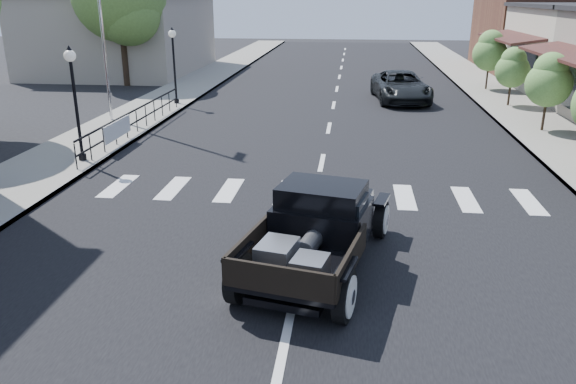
# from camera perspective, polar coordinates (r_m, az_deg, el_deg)

# --- Properties ---
(ground) EXTENTS (120.00, 120.00, 0.00)m
(ground) POSITION_cam_1_polar(r_m,az_deg,el_deg) (11.65, 1.44, -6.84)
(ground) COLOR black
(ground) RESTS_ON ground
(road) EXTENTS (14.00, 80.00, 0.02)m
(road) POSITION_cam_1_polar(r_m,az_deg,el_deg) (25.94, 4.48, 7.95)
(road) COLOR black
(road) RESTS_ON ground
(road_markings) EXTENTS (12.00, 60.00, 0.06)m
(road_markings) POSITION_cam_1_polar(r_m,az_deg,el_deg) (21.07, 3.92, 5.24)
(road_markings) COLOR silver
(road_markings) RESTS_ON ground
(sidewalk_left) EXTENTS (3.00, 80.00, 0.15)m
(sidewalk_left) POSITION_cam_1_polar(r_m,az_deg,el_deg) (27.56, -13.65, 8.29)
(sidewalk_left) COLOR gray
(sidewalk_left) RESTS_ON ground
(sidewalk_right) EXTENTS (3.00, 80.00, 0.15)m
(sidewalk_right) POSITION_cam_1_polar(r_m,az_deg,el_deg) (27.00, 22.96, 7.07)
(sidewalk_right) COLOR gray
(sidewalk_right) RESTS_ON ground
(low_building_left) EXTENTS (10.00, 12.00, 5.00)m
(low_building_left) POSITION_cam_1_polar(r_m,az_deg,el_deg) (41.65, -16.47, 15.05)
(low_building_left) COLOR gray
(low_building_left) RESTS_ON ground
(far_building_right) EXTENTS (11.00, 10.00, 7.00)m
(far_building_right) POSITION_cam_1_polar(r_m,az_deg,el_deg) (44.87, 26.57, 15.40)
(far_building_right) COLOR brown
(far_building_right) RESTS_ON ground
(railing) EXTENTS (0.08, 10.00, 1.00)m
(railing) POSITION_cam_1_polar(r_m,az_deg,el_deg) (22.45, -15.14, 7.20)
(railing) COLOR black
(railing) RESTS_ON sidewalk_left
(banner) EXTENTS (0.04, 2.20, 0.60)m
(banner) POSITION_cam_1_polar(r_m,az_deg,el_deg) (20.66, -16.86, 5.45)
(banner) COLOR silver
(banner) RESTS_ON sidewalk_left
(lamp_post_b) EXTENTS (0.36, 0.36, 3.56)m
(lamp_post_b) POSITION_cam_1_polar(r_m,az_deg,el_deg) (18.76, -20.74, 8.30)
(lamp_post_b) COLOR black
(lamp_post_b) RESTS_ON sidewalk_left
(lamp_post_c) EXTENTS (0.36, 0.36, 3.56)m
(lamp_post_c) POSITION_cam_1_polar(r_m,az_deg,el_deg) (27.93, -11.48, 12.45)
(lamp_post_c) COLOR black
(lamp_post_c) RESTS_ON sidewalk_left
(big_tree_far) EXTENTS (5.32, 5.32, 7.81)m
(big_tree_far) POSITION_cam_1_polar(r_m,az_deg,el_deg) (35.09, -16.61, 16.65)
(big_tree_far) COLOR #4F7331
(big_tree_far) RESTS_ON ground
(small_tree_c) EXTENTS (1.72, 1.72, 2.86)m
(small_tree_c) POSITION_cam_1_polar(r_m,az_deg,el_deg) (23.89, 24.85, 9.08)
(small_tree_c) COLOR #54843C
(small_tree_c) RESTS_ON sidewalk_right
(small_tree_d) EXTENTS (1.57, 1.57, 2.61)m
(small_tree_d) POSITION_cam_1_polar(r_m,az_deg,el_deg) (28.88, 21.75, 10.75)
(small_tree_d) COLOR #54843C
(small_tree_d) RESTS_ON sidewalk_right
(small_tree_e) EXTENTS (1.84, 1.84, 3.07)m
(small_tree_e) POSITION_cam_1_polar(r_m,az_deg,el_deg) (33.58, 19.74, 12.43)
(small_tree_e) COLOR #54843C
(small_tree_e) RESTS_ON sidewalk_right
(hotrod_pickup) EXTENTS (3.33, 5.34, 1.72)m
(hotrod_pickup) POSITION_cam_1_polar(r_m,az_deg,el_deg) (10.97, 3.09, -3.65)
(hotrod_pickup) COLOR black
(hotrod_pickup) RESTS_ON ground
(second_car) EXTENTS (3.02, 5.57, 1.48)m
(second_car) POSITION_cam_1_polar(r_m,az_deg,el_deg) (29.41, 11.38, 10.45)
(second_car) COLOR black
(second_car) RESTS_ON ground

